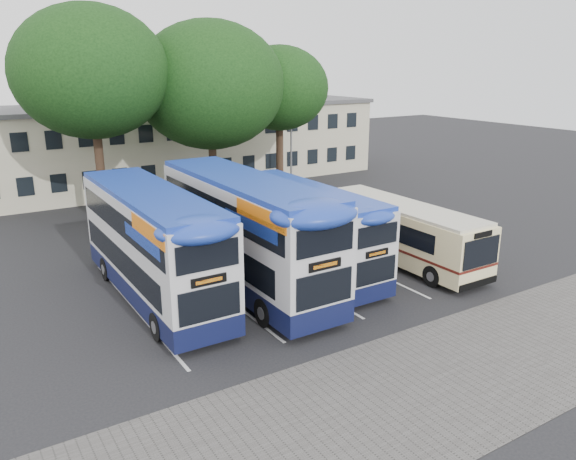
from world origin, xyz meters
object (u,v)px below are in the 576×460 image
Objects in this scene: bus_dd_left at (152,240)px; bus_dd_right at (307,226)px; bus_single at (400,229)px; lamp_post at (291,121)px; tree_mid at (210,85)px; tree_right at (279,88)px; bus_dd_mid at (245,228)px; tree_left at (91,72)px.

bus_dd_left is 6.94m from bus_dd_right.
lamp_post is at bearing 75.65° from bus_single.
tree_mid is 1.25× the size of bus_single.
lamp_post is 0.96× the size of bus_dd_right.
bus_single is (-4.16, -16.24, -3.49)m from lamp_post.
bus_single is at bearing -97.87° from tree_right.
bus_dd_mid is at bearing -126.34° from tree_right.
tree_right is 17.24m from bus_dd_mid.
bus_single is at bearing -13.03° from bus_dd_right.
tree_mid is at bearing 2.64° from tree_left.
tree_right is 0.91× the size of bus_dd_mid.
tree_left is 1.08× the size of bus_dd_mid.
bus_dd_left is at bearing -124.20° from tree_mid.
bus_dd_mid reaches higher than bus_dd_right.
bus_single is (-1.98, -14.33, -5.93)m from tree_right.
tree_right is at bearing 2.98° from tree_left.
bus_dd_left is 0.95× the size of bus_dd_mid.
lamp_post is 0.87× the size of tree_right.
bus_dd_left is 11.70m from bus_single.
tree_right reaches higher than bus_single.
tree_mid reaches higher than bus_dd_mid.
bus_dd_right is (-6.62, -13.26, -5.36)m from tree_right.
tree_right is 0.96× the size of bus_dd_left.
bus_single is (7.81, -1.02, -1.02)m from bus_dd_mid.
bus_dd_left is (-15.68, -14.39, -2.61)m from lamp_post.
tree_right is at bearing 53.66° from bus_dd_mid.
tree_right is at bearing 82.13° from bus_single.
bus_single is at bearing -76.93° from tree_mid.
tree_right reaches higher than bus_dd_right.
tree_mid is 5.25m from tree_right.
tree_right is 1.10× the size of bus_single.
bus_dd_left reaches higher than bus_dd_right.
tree_mid is at bearing 103.07° from bus_single.
bus_dd_mid is at bearing -12.49° from bus_dd_left.
tree_mid is 15.69m from bus_single.
tree_left is at bearing -170.06° from lamp_post.
bus_dd_mid is (-11.96, -15.22, -2.47)m from lamp_post.
lamp_post is 0.73× the size of tree_left.
bus_dd_mid is at bearing -128.17° from lamp_post.
lamp_post is 17.77m from bus_dd_right.
bus_dd_right is (5.81, -12.61, -6.54)m from tree_left.
tree_mid is at bearing 70.68° from bus_dd_mid.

